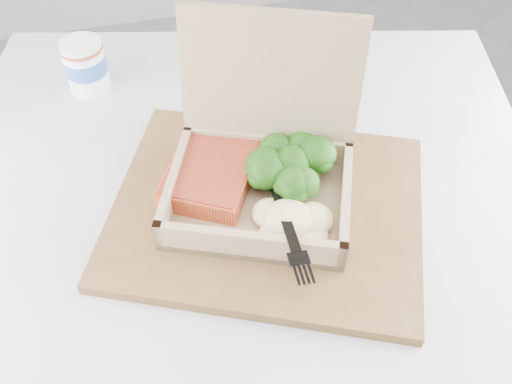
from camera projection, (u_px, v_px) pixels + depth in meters
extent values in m
cylinder|color=black|center=(247.00, 347.00, 1.00)|extent=(0.08, 0.08, 0.70)
cube|color=silver|center=(243.00, 220.00, 0.73)|extent=(0.96, 0.96, 0.03)
cube|color=brown|center=(267.00, 209.00, 0.71)|extent=(0.46, 0.43, 0.02)
cube|color=#A08160|center=(259.00, 203.00, 0.70)|extent=(0.26, 0.24, 0.01)
cube|color=#9B7E5D|center=(175.00, 185.00, 0.69)|extent=(0.07, 0.16, 0.04)
cube|color=#9B7E5D|center=(345.00, 203.00, 0.67)|extent=(0.07, 0.16, 0.04)
cube|color=#9B7E5D|center=(249.00, 246.00, 0.63)|extent=(0.20, 0.09, 0.04)
cube|color=#9B7E5D|center=(267.00, 148.00, 0.74)|extent=(0.20, 0.09, 0.04)
cube|color=#A08160|center=(270.00, 78.00, 0.67)|extent=(0.21, 0.11, 0.17)
cube|color=#D04A28|center=(212.00, 172.00, 0.71)|extent=(0.15, 0.16, 0.03)
ellipsoid|color=beige|center=(288.00, 220.00, 0.65)|extent=(0.10, 0.08, 0.03)
cube|color=black|center=(276.00, 183.00, 0.67)|extent=(0.02, 0.11, 0.02)
cube|color=black|center=(290.00, 236.00, 0.62)|extent=(0.02, 0.05, 0.01)
cylinder|color=white|center=(86.00, 66.00, 0.85)|extent=(0.06, 0.06, 0.08)
cylinder|color=#315DAF|center=(85.00, 64.00, 0.84)|extent=(0.06, 0.06, 0.03)
cylinder|color=#B63628|center=(81.00, 47.00, 0.82)|extent=(0.06, 0.06, 0.01)
cube|color=white|center=(275.00, 100.00, 0.86)|extent=(0.08, 0.13, 0.00)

